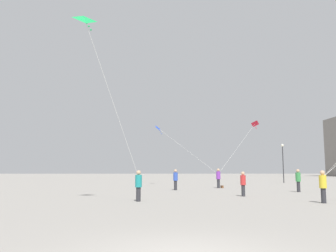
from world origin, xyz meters
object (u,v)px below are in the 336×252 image
kite_crimson_delta (254,125)px  kite_cobalt_delta (160,130)px  handbag_beside_flyer (222,187)px  person_in_purple (218,177)px  person_in_yellow (323,185)px  person_in_teal (138,184)px  person_in_red (243,183)px  person_in_blue (176,179)px  kite_emerald_delta (87,24)px  lamppost_east (283,157)px  person_in_green (298,179)px

kite_crimson_delta → kite_cobalt_delta: bearing=-171.9°
handbag_beside_flyer → person_in_purple: bearing=-164.1°
person_in_yellow → handbag_beside_flyer: person_in_yellow is taller
person_in_teal → handbag_beside_flyer: (7.00, 14.02, -0.80)m
person_in_red → person_in_teal: size_ratio=0.95×
person_in_red → person_in_teal: person_in_teal is taller
handbag_beside_flyer → person_in_blue: bearing=-143.1°
person_in_purple → kite_crimson_delta: (5.72, 8.14, 6.01)m
person_in_purple → person_in_red: bearing=135.4°
person_in_yellow → kite_cobalt_delta: (-8.46, 21.66, 5.35)m
person_in_yellow → person_in_blue: 13.80m
kite_crimson_delta → handbag_beside_flyer: 11.87m
person_in_red → kite_crimson_delta: 20.34m
person_in_blue → handbag_beside_flyer: bearing=-154.1°
kite_emerald_delta → lamppost_east: 34.76m
person_in_blue → person_in_purple: bearing=-152.7°
kite_cobalt_delta → person_in_green: bearing=-49.4°
kite_cobalt_delta → handbag_beside_flyer: 10.66m
person_in_yellow → lamppost_east: size_ratio=0.33×
person_in_teal → person_in_green: bearing=91.0°
person_in_blue → lamppost_east: (14.66, 15.58, 2.43)m
person_in_teal → person_in_yellow: bearing=50.2°
person_in_yellow → kite_cobalt_delta: bearing=172.7°
person_in_yellow → handbag_beside_flyer: bearing=161.0°
person_in_blue → kite_emerald_delta: (-5.16, -12.36, 8.33)m
person_in_red → person_in_teal: bearing=48.2°
lamppost_east → person_in_purple: bearing=-130.5°
person_in_green → lamppost_east: 19.18m
person_in_teal → kite_crimson_delta: kite_crimson_delta is taller
kite_emerald_delta → kite_crimson_delta: bearing=57.7°
handbag_beside_flyer → kite_cobalt_delta: bearing=132.3°
person_in_yellow → kite_emerald_delta: size_ratio=0.20×
kite_cobalt_delta → kite_emerald_delta: size_ratio=0.86×
lamppost_east → handbag_beside_flyer: size_ratio=15.80×
person_in_teal → person_in_green: size_ratio=0.96×
person_in_green → handbag_beside_flyer: (-4.87, 6.10, -0.84)m
person_in_teal → person_in_blue: (2.47, 10.63, 0.04)m
person_in_red → kite_cobalt_delta: kite_cobalt_delta is taller
person_in_red → kite_crimson_delta: (5.81, 18.50, 6.14)m
person_in_blue → kite_cobalt_delta: kite_cobalt_delta is taller
person_in_blue → kite_crimson_delta: bearing=-141.8°
kite_cobalt_delta → kite_emerald_delta: 22.72m
person_in_purple → person_in_teal: (-6.65, -13.92, -0.08)m
person_in_purple → kite_emerald_delta: (-9.34, -15.65, 8.28)m
person_in_yellow → person_in_green: size_ratio=0.96×
person_in_green → handbag_beside_flyer: size_ratio=5.48×
lamppost_east → kite_emerald_delta: bearing=-125.4°
person_in_red → person_in_yellow: size_ratio=0.95×
person_in_green → kite_crimson_delta: size_ratio=0.20×
person_in_blue → handbag_beside_flyer: size_ratio=5.44×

